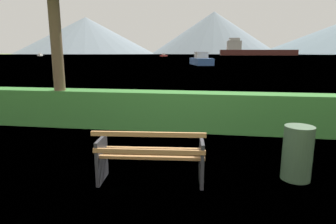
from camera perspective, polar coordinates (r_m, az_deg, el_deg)
The scene contains 10 objects.
ground_plane at distance 4.53m, azimuth -3.33°, elevation -13.56°, with size 1400.00×1400.00×0.00m, color olive.
water_surface at distance 310.83m, azimuth 8.89°, elevation 11.21°, with size 620.00×620.00×0.00m, color #7A99A8.
park_bench at distance 4.31m, azimuth -3.48°, elevation -8.80°, with size 1.64×0.71×0.87m.
hedge_row at distance 7.26m, azimuth 1.72°, elevation 0.22°, with size 13.41×0.66×0.97m, color #387A33.
trash_bin at distance 4.85m, azimuth 24.44°, elevation -7.48°, with size 0.44×0.44×0.85m, color #385138.
cargo_ship_large at distance 250.17m, azimuth 16.47°, elevation 11.69°, with size 62.07×13.60×14.01m.
fishing_boat_near at distance 166.26m, azimuth -0.86°, elevation 11.24°, with size 3.72×5.71×1.64m.
sailboat_mid at distance 48.31m, azimuth 6.62°, elevation 10.23°, with size 4.38×8.45×2.13m.
tender_far at distance 206.57m, azimuth -24.19°, elevation 10.36°, with size 2.94×5.47×1.99m.
distant_hills at distance 565.07m, azimuth 21.50°, elevation 14.76°, with size 869.70×415.56×82.99m.
Camera 1 is at (0.88, -4.00, 1.93)m, focal length 30.51 mm.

